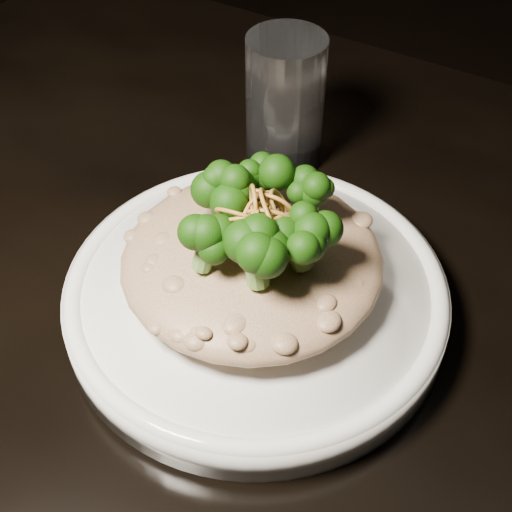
% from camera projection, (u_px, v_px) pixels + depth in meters
% --- Properties ---
extents(table, '(1.10, 0.80, 0.75)m').
position_uv_depth(table, '(296.00, 412.00, 0.55)').
color(table, black).
rests_on(table, ground).
extents(plate, '(0.26, 0.26, 0.03)m').
position_uv_depth(plate, '(256.00, 297.00, 0.50)').
color(plate, white).
rests_on(plate, table).
extents(risotto, '(0.18, 0.18, 0.04)m').
position_uv_depth(risotto, '(252.00, 259.00, 0.48)').
color(risotto, brown).
rests_on(risotto, plate).
extents(broccoli, '(0.13, 0.13, 0.05)m').
position_uv_depth(broccoli, '(258.00, 217.00, 0.45)').
color(broccoli, black).
rests_on(broccoli, risotto).
extents(cheese, '(0.05, 0.05, 0.01)m').
position_uv_depth(cheese, '(250.00, 234.00, 0.46)').
color(cheese, white).
rests_on(cheese, risotto).
extents(shallots, '(0.05, 0.05, 0.03)m').
position_uv_depth(shallots, '(261.00, 211.00, 0.44)').
color(shallots, '#8E5A1E').
rests_on(shallots, cheese).
extents(drinking_glass, '(0.08, 0.08, 0.12)m').
position_uv_depth(drinking_glass, '(285.00, 102.00, 0.59)').
color(drinking_glass, silver).
rests_on(drinking_glass, table).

